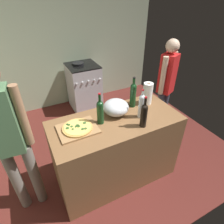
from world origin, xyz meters
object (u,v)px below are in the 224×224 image
object	(u,v)px
person_in_red	(166,85)
pizza	(77,127)
wine_bottle_dark	(144,114)
wine_bottle_clear	(141,105)
paper_towel_roll	(148,94)
person_in_stripes	(10,138)
wine_bottle_green	(133,94)
wine_bottle_amber	(100,111)
mixing_bowl	(116,107)
stove	(84,87)

from	to	relation	value
person_in_red	pizza	bearing A→B (deg)	-163.63
wine_bottle_dark	person_in_red	world-z (taller)	person_in_red
pizza	wine_bottle_clear	xyz separation A→B (m)	(0.71, -0.10, 0.12)
person_in_red	paper_towel_roll	bearing A→B (deg)	-150.79
pizza	wine_bottle_clear	bearing A→B (deg)	-7.60
person_in_stripes	pizza	bearing A→B (deg)	-6.20
wine_bottle_clear	wine_bottle_green	bearing A→B (deg)	80.45
pizza	paper_towel_roll	size ratio (longest dim) A/B	1.11
paper_towel_roll	wine_bottle_green	bearing A→B (deg)	172.96
wine_bottle_clear	wine_bottle_amber	world-z (taller)	wine_bottle_amber
wine_bottle_clear	person_in_red	bearing A→B (deg)	33.17
mixing_bowl	paper_towel_roll	world-z (taller)	paper_towel_roll
person_in_stripes	wine_bottle_clear	bearing A→B (deg)	-6.95
paper_towel_roll	wine_bottle_green	xyz separation A→B (m)	(-0.20, 0.02, 0.03)
mixing_bowl	paper_towel_roll	size ratio (longest dim) A/B	1.06
person_in_red	wine_bottle_dark	bearing A→B (deg)	-142.50
person_in_red	wine_bottle_amber	bearing A→B (deg)	-160.74
wine_bottle_clear	person_in_red	size ratio (longest dim) A/B	0.22
mixing_bowl	wine_bottle_clear	world-z (taller)	wine_bottle_clear
stove	person_in_stripes	xyz separation A→B (m)	(-1.31, -1.77, 0.55)
wine_bottle_dark	stove	distance (m)	2.18
wine_bottle_green	person_in_stripes	size ratio (longest dim) A/B	0.22
stove	person_in_stripes	bearing A→B (deg)	-126.46
pizza	paper_towel_roll	xyz separation A→B (m)	(0.95, 0.12, 0.11)
mixing_bowl	wine_bottle_dark	xyz separation A→B (m)	(0.15, -0.33, 0.06)
wine_bottle_clear	person_in_red	distance (m)	1.03
mixing_bowl	wine_bottle_green	distance (m)	0.28
paper_towel_roll	person_in_stripes	distance (m)	1.57
wine_bottle_green	person_in_red	xyz separation A→B (m)	(0.81, 0.32, -0.19)
pizza	mixing_bowl	world-z (taller)	mixing_bowl
wine_bottle_green	wine_bottle_amber	world-z (taller)	wine_bottle_green
person_in_stripes	person_in_red	bearing A→B (deg)	10.20
wine_bottle_dark	wine_bottle_green	bearing A→B (deg)	73.66
pizza	person_in_stripes	xyz separation A→B (m)	(-0.62, 0.07, 0.06)
person_in_stripes	person_in_red	distance (m)	2.21
wine_bottle_dark	wine_bottle_green	xyz separation A→B (m)	(0.11, 0.39, 0.02)
pizza	paper_towel_roll	distance (m)	0.96
pizza	mixing_bowl	distance (m)	0.50
wine_bottle_amber	wine_bottle_green	bearing A→B (deg)	15.59
pizza	wine_bottle_green	distance (m)	0.78
wine_bottle_dark	wine_bottle_clear	xyz separation A→B (m)	(0.07, 0.15, 0.01)
mixing_bowl	person_in_red	distance (m)	1.14
wine_bottle_dark	person_in_red	distance (m)	1.17
pizza	stove	distance (m)	2.03
stove	person_in_red	bearing A→B (deg)	-57.95
stove	person_in_red	distance (m)	1.69
wine_bottle_dark	person_in_stripes	world-z (taller)	person_in_stripes
mixing_bowl	wine_bottle_amber	size ratio (longest dim) A/B	0.82
stove	wine_bottle_green	bearing A→B (deg)	-88.02
paper_towel_roll	stove	size ratio (longest dim) A/B	0.29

